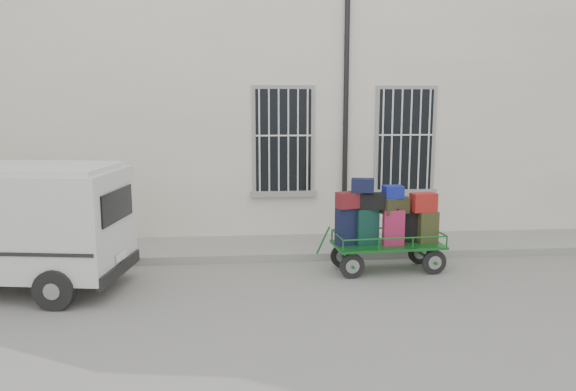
{
  "coord_description": "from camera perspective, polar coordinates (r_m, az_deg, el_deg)",
  "views": [
    {
      "loc": [
        -1.38,
        -9.16,
        3.07
      ],
      "look_at": [
        -0.47,
        1.0,
        1.37
      ],
      "focal_mm": 35.0,
      "sensor_mm": 36.0,
      "label": 1
    }
  ],
  "objects": [
    {
      "name": "luggage_cart",
      "position": [
        10.38,
        9.96,
        -2.91
      ],
      "size": [
        2.36,
        1.04,
        1.73
      ],
      "rotation": [
        0.0,
        0.0,
        0.07
      ],
      "color": "black",
      "rests_on": "ground"
    },
    {
      "name": "sidewalk",
      "position": [
        11.83,
        1.78,
        -5.22
      ],
      "size": [
        24.0,
        1.7,
        0.15
      ],
      "primitive_type": "cube",
      "color": "gray",
      "rests_on": "ground"
    },
    {
      "name": "ground",
      "position": [
        9.76,
        3.34,
        -8.9
      ],
      "size": [
        80.0,
        80.0,
        0.0
      ],
      "primitive_type": "plane",
      "color": "slate",
      "rests_on": "ground"
    },
    {
      "name": "building",
      "position": [
        14.72,
        0.3,
        9.18
      ],
      "size": [
        24.0,
        5.15,
        6.0
      ],
      "color": "beige",
      "rests_on": "ground"
    }
  ]
}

